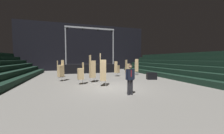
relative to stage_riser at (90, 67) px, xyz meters
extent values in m
cube|color=slate|center=(0.00, -10.65, -0.75)|extent=(22.00, 30.00, 0.10)
cube|color=black|center=(0.00, 4.35, 3.30)|extent=(22.00, 0.30, 8.00)
cube|color=black|center=(-6.88, -9.65, -0.48)|extent=(0.75, 24.00, 0.45)
cube|color=black|center=(6.88, -9.65, -0.48)|extent=(0.75, 24.00, 0.45)
cube|color=black|center=(7.62, -9.65, -0.03)|extent=(0.75, 24.00, 0.45)
cube|color=black|center=(8.38, -9.65, 0.42)|extent=(0.75, 24.00, 0.45)
cube|color=black|center=(9.12, -9.65, 0.87)|extent=(0.75, 24.00, 0.45)
cube|color=black|center=(9.88, -9.65, 1.32)|extent=(0.75, 24.00, 0.45)
cube|color=black|center=(10.62, -9.65, 1.77)|extent=(0.75, 24.00, 0.45)
cube|color=black|center=(0.00, 0.03, -0.09)|extent=(7.00, 2.99, 1.22)
cylinder|color=#9EA0A8|center=(-3.25, -1.22, 2.98)|extent=(0.16, 0.16, 4.93)
cylinder|color=#9EA0A8|center=(3.25, -1.22, 2.98)|extent=(0.16, 0.16, 4.93)
cube|color=#9EA0A8|center=(0.00, -1.22, 5.45)|extent=(6.70, 0.20, 0.20)
cylinder|color=black|center=(-3.00, -1.22, 5.23)|extent=(0.18, 0.18, 0.22)
cylinder|color=black|center=(-1.00, -1.22, 5.23)|extent=(0.18, 0.18, 0.22)
cylinder|color=black|center=(1.00, -1.22, 5.23)|extent=(0.18, 0.18, 0.22)
cylinder|color=black|center=(3.00, -1.22, 5.23)|extent=(0.18, 0.18, 0.22)
cylinder|color=black|center=(0.52, -12.83, -0.28)|extent=(0.15, 0.15, 0.84)
cylinder|color=black|center=(0.34, -12.84, -0.28)|extent=(0.15, 0.15, 0.84)
cube|color=silver|center=(0.43, -12.89, 0.43)|extent=(0.19, 0.11, 0.59)
cube|color=black|center=(0.43, -12.83, 0.43)|extent=(0.42, 0.26, 0.59)
cube|color=maroon|center=(0.44, -12.95, 0.51)|extent=(0.06, 0.02, 0.38)
cylinder|color=black|center=(0.66, -12.81, 0.45)|extent=(0.10, 0.10, 0.55)
cylinder|color=black|center=(0.19, -12.85, 0.45)|extent=(0.10, 0.10, 0.55)
sphere|color=tan|center=(0.43, -12.83, 0.87)|extent=(0.20, 0.20, 0.20)
sphere|color=black|center=(0.43, -12.83, 0.92)|extent=(0.16, 0.16, 0.16)
cylinder|color=#B2B5BA|center=(-0.79, -8.12, -0.50)|extent=(0.02, 0.02, 0.40)
cylinder|color=#B2B5BA|center=(-0.72, -8.49, -0.50)|extent=(0.02, 0.02, 0.40)
cylinder|color=#B2B5BA|center=(-1.16, -8.18, -0.50)|extent=(0.02, 0.02, 0.40)
cylinder|color=#B2B5BA|center=(-1.09, -8.56, -0.50)|extent=(0.02, 0.02, 0.40)
cube|color=tan|center=(-0.94, -8.34, -0.26)|extent=(0.51, 0.51, 0.08)
cube|color=tan|center=(-0.94, -8.34, -0.17)|extent=(0.51, 0.51, 0.08)
cube|color=tan|center=(-0.94, -8.34, -0.09)|extent=(0.51, 0.51, 0.08)
cube|color=tan|center=(-0.94, -8.34, 0.00)|extent=(0.51, 0.51, 0.08)
cube|color=tan|center=(-0.94, -8.34, 0.08)|extent=(0.51, 0.51, 0.08)
cube|color=tan|center=(-0.94, -8.34, 0.17)|extent=(0.51, 0.51, 0.08)
cube|color=tan|center=(-0.94, -8.34, 0.25)|extent=(0.51, 0.51, 0.08)
cube|color=tan|center=(-0.94, -8.34, 0.34)|extent=(0.51, 0.51, 0.08)
cube|color=tan|center=(-0.94, -8.34, 0.42)|extent=(0.51, 0.51, 0.08)
cube|color=tan|center=(-0.94, -8.34, 0.51)|extent=(0.51, 0.51, 0.08)
cube|color=tan|center=(-0.94, -8.34, 0.59)|extent=(0.51, 0.51, 0.08)
cube|color=tan|center=(-0.94, -8.34, 0.68)|extent=(0.51, 0.51, 0.08)
cube|color=tan|center=(-0.94, -8.34, 0.76)|extent=(0.51, 0.51, 0.08)
cube|color=tan|center=(-0.94, -8.34, 0.85)|extent=(0.51, 0.51, 0.08)
cube|color=tan|center=(-0.94, -8.34, 0.93)|extent=(0.51, 0.51, 0.08)
cube|color=tan|center=(-0.94, -8.34, 1.02)|extent=(0.51, 0.51, 0.08)
cube|color=tan|center=(-0.94, -8.34, 1.10)|extent=(0.51, 0.51, 0.08)
cube|color=tan|center=(-1.13, -8.37, 1.37)|extent=(0.12, 0.41, 0.46)
cylinder|color=#B2B5BA|center=(-3.59, -7.16, -0.50)|extent=(0.02, 0.02, 0.40)
cylinder|color=#B2B5BA|center=(-3.80, -6.85, -0.50)|extent=(0.02, 0.02, 0.40)
cylinder|color=#B2B5BA|center=(-3.28, -6.95, -0.50)|extent=(0.02, 0.02, 0.40)
cylinder|color=#B2B5BA|center=(-3.49, -6.64, -0.50)|extent=(0.02, 0.02, 0.40)
cube|color=tan|center=(-3.54, -6.90, -0.26)|extent=(0.61, 0.61, 0.08)
cube|color=tan|center=(-3.54, -6.90, -0.17)|extent=(0.61, 0.61, 0.08)
cube|color=tan|center=(-3.54, -6.90, -0.09)|extent=(0.61, 0.61, 0.08)
cube|color=tan|center=(-3.54, -6.90, 0.00)|extent=(0.61, 0.61, 0.08)
cube|color=tan|center=(-3.54, -6.90, 0.08)|extent=(0.61, 0.61, 0.08)
cube|color=tan|center=(-3.54, -6.90, 0.17)|extent=(0.61, 0.61, 0.08)
cube|color=tan|center=(-3.54, -6.90, 0.25)|extent=(0.61, 0.61, 0.08)
cube|color=tan|center=(-3.54, -6.90, 0.34)|extent=(0.61, 0.61, 0.08)
cube|color=tan|center=(-3.54, -6.90, 0.42)|extent=(0.61, 0.61, 0.08)
cube|color=tan|center=(-3.54, -6.90, 0.51)|extent=(0.61, 0.61, 0.08)
cube|color=tan|center=(-3.54, -6.90, 0.59)|extent=(0.61, 0.61, 0.08)
cube|color=tan|center=(-3.54, -6.90, 0.68)|extent=(0.61, 0.61, 0.08)
cube|color=tan|center=(-3.38, -6.79, 0.95)|extent=(0.27, 0.37, 0.46)
cylinder|color=#B2B5BA|center=(-2.13, -9.19, -0.50)|extent=(0.02, 0.02, 0.40)
cylinder|color=#B2B5BA|center=(-2.18, -8.81, -0.50)|extent=(0.02, 0.02, 0.40)
cylinder|color=#B2B5BA|center=(-1.75, -9.14, -0.50)|extent=(0.02, 0.02, 0.40)
cylinder|color=#B2B5BA|center=(-1.80, -8.77, -0.50)|extent=(0.02, 0.02, 0.40)
cube|color=tan|center=(-1.96, -8.98, -0.26)|extent=(0.49, 0.49, 0.08)
cube|color=tan|center=(-1.96, -8.98, -0.17)|extent=(0.49, 0.49, 0.08)
cube|color=tan|center=(-1.96, -8.98, -0.09)|extent=(0.49, 0.49, 0.08)
cube|color=tan|center=(-1.96, -8.98, 0.00)|extent=(0.49, 0.49, 0.08)
cube|color=tan|center=(-1.96, -8.98, 0.08)|extent=(0.49, 0.49, 0.08)
cube|color=tan|center=(-1.96, -8.98, 0.17)|extent=(0.49, 0.49, 0.08)
cube|color=tan|center=(-1.96, -8.98, 0.25)|extent=(0.49, 0.49, 0.08)
cube|color=tan|center=(-1.96, -8.98, 0.34)|extent=(0.49, 0.49, 0.08)
cube|color=tan|center=(-1.96, -8.98, 0.42)|extent=(0.49, 0.49, 0.08)
cube|color=tan|center=(-1.96, -8.98, 0.51)|extent=(0.49, 0.49, 0.08)
cube|color=tan|center=(-1.77, -8.96, 0.78)|extent=(0.10, 0.41, 0.46)
cylinder|color=#B2B5BA|center=(5.11, -4.45, -0.50)|extent=(0.02, 0.02, 0.40)
cylinder|color=#B2B5BA|center=(5.45, -4.62, -0.50)|extent=(0.02, 0.02, 0.40)
cylinder|color=#B2B5BA|center=(4.94, -4.79, -0.50)|extent=(0.02, 0.02, 0.40)
cylinder|color=#B2B5BA|center=(5.28, -4.96, -0.50)|extent=(0.02, 0.02, 0.40)
cube|color=tan|center=(5.20, -4.71, -0.26)|extent=(0.59, 0.59, 0.08)
cube|color=tan|center=(5.20, -4.71, -0.17)|extent=(0.59, 0.59, 0.08)
cube|color=tan|center=(5.20, -4.71, -0.09)|extent=(0.59, 0.59, 0.08)
cube|color=tan|center=(5.20, -4.71, 0.00)|extent=(0.59, 0.59, 0.08)
cube|color=tan|center=(5.20, -4.71, 0.08)|extent=(0.59, 0.59, 0.08)
cube|color=tan|center=(5.20, -4.71, 0.17)|extent=(0.59, 0.59, 0.08)
cube|color=tan|center=(5.20, -4.71, 0.25)|extent=(0.59, 0.59, 0.08)
cube|color=tan|center=(5.20, -4.71, 0.34)|extent=(0.59, 0.59, 0.08)
cube|color=tan|center=(5.20, -4.71, 0.42)|extent=(0.59, 0.59, 0.08)
cube|color=tan|center=(5.20, -4.71, 0.51)|extent=(0.59, 0.59, 0.08)
cube|color=tan|center=(5.20, -4.71, 0.59)|extent=(0.59, 0.59, 0.08)
cube|color=tan|center=(5.20, -4.71, 0.68)|extent=(0.59, 0.59, 0.08)
cube|color=tan|center=(5.20, -4.71, 0.76)|extent=(0.59, 0.59, 0.08)
cube|color=tan|center=(5.11, -4.88, 1.03)|extent=(0.38, 0.23, 0.46)
cylinder|color=#B2B5BA|center=(-3.69, -4.17, -0.50)|extent=(0.02, 0.02, 0.40)
cylinder|color=#B2B5BA|center=(-3.61, -4.54, -0.50)|extent=(0.02, 0.02, 0.40)
cylinder|color=#B2B5BA|center=(-4.06, -4.25, -0.50)|extent=(0.02, 0.02, 0.40)
cylinder|color=#B2B5BA|center=(-3.98, -4.62, -0.50)|extent=(0.02, 0.02, 0.40)
cube|color=tan|center=(-3.83, -4.39, -0.26)|extent=(0.53, 0.53, 0.08)
cube|color=tan|center=(-3.83, -4.39, -0.17)|extent=(0.53, 0.53, 0.08)
cube|color=tan|center=(-3.83, -4.39, -0.09)|extent=(0.53, 0.53, 0.08)
cube|color=tan|center=(-3.83, -4.39, 0.00)|extent=(0.53, 0.53, 0.08)
cube|color=tan|center=(-3.83, -4.39, 0.08)|extent=(0.53, 0.53, 0.08)
cube|color=tan|center=(-3.83, -4.39, 0.17)|extent=(0.53, 0.53, 0.08)
cube|color=tan|center=(-3.83, -4.39, 0.25)|extent=(0.53, 0.53, 0.08)
cube|color=tan|center=(-3.83, -4.39, 0.34)|extent=(0.53, 0.53, 0.08)
cube|color=tan|center=(-3.83, -4.39, 0.42)|extent=(0.53, 0.53, 0.08)
cube|color=tan|center=(-3.83, -4.39, 0.51)|extent=(0.53, 0.53, 0.08)
cube|color=tan|center=(-3.83, -4.39, 0.59)|extent=(0.53, 0.53, 0.08)
cube|color=tan|center=(-4.02, -4.44, 0.86)|extent=(0.14, 0.41, 0.46)
cylinder|color=#B2B5BA|center=(-0.23, -9.98, -0.50)|extent=(0.02, 0.02, 0.40)
cylinder|color=#B2B5BA|center=(-0.31, -10.36, -0.50)|extent=(0.02, 0.02, 0.40)
cylinder|color=#B2B5BA|center=(-0.60, -9.91, -0.50)|extent=(0.02, 0.02, 0.40)
cylinder|color=#B2B5BA|center=(-0.68, -10.28, -0.50)|extent=(0.02, 0.02, 0.40)
cube|color=tan|center=(-0.46, -10.13, -0.26)|extent=(0.52, 0.52, 0.08)
cube|color=tan|center=(-0.46, -10.13, -0.17)|extent=(0.52, 0.52, 0.08)
cube|color=tan|center=(-0.46, -10.13, -0.09)|extent=(0.52, 0.52, 0.08)
cube|color=tan|center=(-0.46, -10.13, 0.00)|extent=(0.52, 0.52, 0.08)
cube|color=tan|center=(-0.46, -10.13, 0.08)|extent=(0.52, 0.52, 0.08)
cube|color=tan|center=(-0.46, -10.13, 0.17)|extent=(0.52, 0.52, 0.08)
cube|color=tan|center=(-0.46, -10.13, 0.25)|extent=(0.52, 0.52, 0.08)
cube|color=tan|center=(-0.46, -10.13, 0.34)|extent=(0.52, 0.52, 0.08)
cube|color=tan|center=(-0.46, -10.13, 0.42)|extent=(0.52, 0.52, 0.08)
cube|color=tan|center=(-0.46, -10.13, 0.51)|extent=(0.52, 0.52, 0.08)
cube|color=tan|center=(-0.46, -10.13, 0.59)|extent=(0.52, 0.52, 0.08)
cube|color=tan|center=(-0.46, -10.13, 0.68)|extent=(0.52, 0.52, 0.08)
cube|color=tan|center=(-0.46, -10.13, 0.76)|extent=(0.52, 0.52, 0.08)
cube|color=tan|center=(-0.46, -10.13, 0.85)|extent=(0.52, 0.52, 0.08)
cube|color=tan|center=(-0.46, -10.13, 0.93)|extent=(0.52, 0.52, 0.08)
cube|color=tan|center=(-0.46, -10.13, 1.02)|extent=(0.52, 0.52, 0.08)
cube|color=tan|center=(-0.46, -10.13, 1.10)|extent=(0.52, 0.52, 0.08)
cube|color=tan|center=(-0.46, -10.13, 1.19)|extent=(0.52, 0.52, 0.08)
cube|color=tan|center=(-0.65, -10.09, 1.46)|extent=(0.13, 0.41, 0.46)
cylinder|color=#B2B5BA|center=(2.37, -5.22, -0.50)|extent=(0.02, 0.02, 0.40)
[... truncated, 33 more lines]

